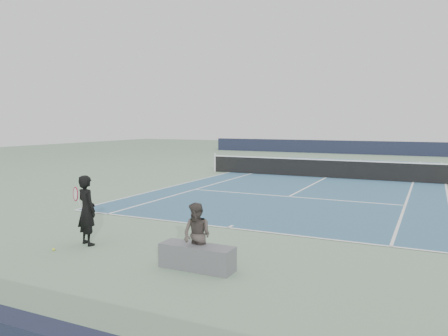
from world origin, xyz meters
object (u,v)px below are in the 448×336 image
at_px(tennis_ball, 54,249).
at_px(spectator_bench, 197,246).
at_px(tennis_net, 326,168).
at_px(tennis_player, 87,210).

relative_size(tennis_ball, spectator_bench, 0.04).
xyz_separation_m(tennis_net, tennis_player, (-2.29, -14.72, 0.31)).
xyz_separation_m(tennis_ball, spectator_bench, (3.46, 0.33, 0.43)).
relative_size(tennis_player, spectator_bench, 1.06).
height_order(tennis_player, tennis_ball, tennis_player).
bearing_deg(tennis_ball, tennis_player, 65.78).
bearing_deg(spectator_bench, tennis_ball, -174.60).
distance_m(tennis_ball, spectator_bench, 3.50).
distance_m(tennis_net, tennis_player, 14.90).
relative_size(tennis_net, tennis_player, 7.90).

